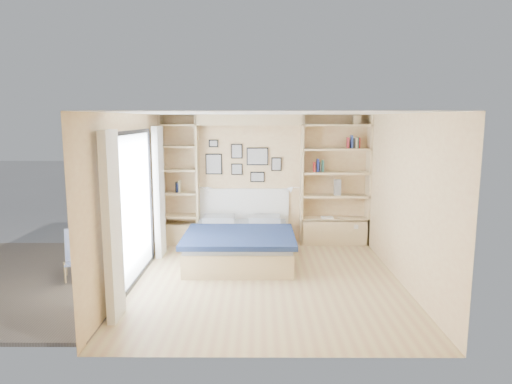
{
  "coord_description": "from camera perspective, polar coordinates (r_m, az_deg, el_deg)",
  "views": [
    {
      "loc": [
        -0.13,
        -6.6,
        2.43
      ],
      "look_at": [
        -0.17,
        0.9,
        1.22
      ],
      "focal_mm": 32.0,
      "sensor_mm": 36.0,
      "label": 1
    }
  ],
  "objects": [
    {
      "name": "shelf_decor",
      "position": [
        8.79,
        8.49,
        4.29
      ],
      "size": [
        3.53,
        0.23,
        2.03
      ],
      "color": "#A51E1E",
      "rests_on": "ground"
    },
    {
      "name": "bed",
      "position": [
        8.01,
        -2.0,
        -6.35
      ],
      "size": [
        1.83,
        2.27,
        1.07
      ],
      "color": "tan",
      "rests_on": "ground"
    },
    {
      "name": "reading_lamps",
      "position": [
        8.71,
        -0.81,
        0.42
      ],
      "size": [
        1.92,
        0.12,
        0.15
      ],
      "color": "silver",
      "rests_on": "ground"
    },
    {
      "name": "deck",
      "position": [
        7.84,
        -26.38,
        -9.84
      ],
      "size": [
        3.2,
        4.0,
        0.05
      ],
      "primitive_type": "cube",
      "color": "#6B5D4F",
      "rests_on": "ground"
    },
    {
      "name": "photo_gallery",
      "position": [
        8.87,
        -1.77,
        3.85
      ],
      "size": [
        1.48,
        0.02,
        0.82
      ],
      "color": "black",
      "rests_on": "ground"
    },
    {
      "name": "deck_chair",
      "position": [
        7.62,
        -21.2,
        -7.29
      ],
      "size": [
        0.67,
        0.84,
        0.74
      ],
      "rotation": [
        0.0,
        0.0,
        0.36
      ],
      "color": "tan",
      "rests_on": "ground"
    },
    {
      "name": "room_shell",
      "position": [
        8.24,
        -1.47,
        -0.26
      ],
      "size": [
        4.5,
        4.5,
        4.5
      ],
      "color": "#DDC087",
      "rests_on": "ground"
    },
    {
      "name": "ground",
      "position": [
        7.04,
        1.39,
        -11.01
      ],
      "size": [
        4.5,
        4.5,
        0.0
      ],
      "primitive_type": "plane",
      "color": "tan",
      "rests_on": "ground"
    }
  ]
}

